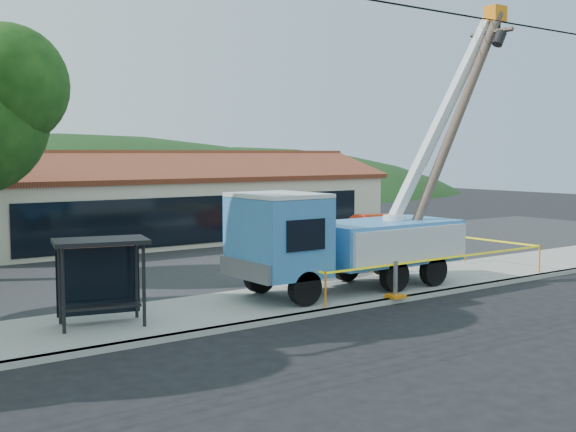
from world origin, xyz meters
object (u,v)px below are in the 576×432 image
(leaning_pole, at_px, (453,130))
(car_red, at_px, (382,255))
(bus_shelter, at_px, (100,262))
(utility_truck, at_px, (344,237))

(leaning_pole, distance_m, car_red, 8.66)
(bus_shelter, relative_size, car_red, 0.50)
(bus_shelter, bearing_deg, car_red, 34.38)
(leaning_pole, height_order, bus_shelter, leaning_pole)
(utility_truck, relative_size, leaning_pole, 1.16)
(leaning_pole, distance_m, bus_shelter, 13.10)
(leaning_pole, height_order, car_red, leaning_pole)
(utility_truck, distance_m, car_red, 9.54)
(utility_truck, bearing_deg, bus_shelter, 178.70)
(utility_truck, relative_size, car_red, 2.16)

